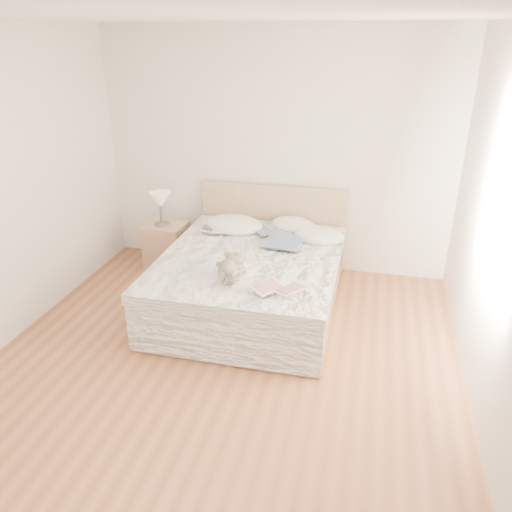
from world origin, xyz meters
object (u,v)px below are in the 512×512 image
(table_lamp, at_px, (160,202))
(childrens_book, at_px, (279,289))
(photo_book, at_px, (215,230))
(teddy_bear, at_px, (228,274))
(nightstand, at_px, (167,247))
(bed, at_px, (252,278))

(table_lamp, bearing_deg, childrens_book, -39.45)
(table_lamp, distance_m, childrens_book, 2.14)
(table_lamp, distance_m, photo_book, 0.76)
(table_lamp, bearing_deg, photo_book, -13.89)
(photo_book, xyz_separation_m, teddy_bear, (0.45, -1.05, 0.02))
(table_lamp, bearing_deg, teddy_bear, -46.47)
(table_lamp, xyz_separation_m, childrens_book, (1.65, -1.36, -0.21))
(nightstand, bearing_deg, teddy_bear, -47.44)
(photo_book, height_order, childrens_book, childrens_book)
(photo_book, bearing_deg, bed, -39.51)
(childrens_book, relative_size, teddy_bear, 1.28)
(childrens_book, xyz_separation_m, teddy_bear, (-0.49, 0.14, 0.02))
(bed, height_order, nightstand, bed)
(photo_book, xyz_separation_m, childrens_book, (0.94, -1.18, 0.00))
(table_lamp, relative_size, photo_book, 1.24)
(table_lamp, bearing_deg, bed, -25.65)
(nightstand, height_order, teddy_bear, teddy_bear)
(childrens_book, bearing_deg, nightstand, 179.19)
(photo_book, distance_m, teddy_bear, 1.14)
(table_lamp, height_order, teddy_bear, table_lamp)
(nightstand, distance_m, teddy_bear, 1.71)
(bed, xyz_separation_m, table_lamp, (-1.22, 0.59, 0.53))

